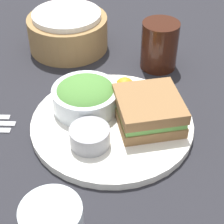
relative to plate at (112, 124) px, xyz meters
The scene contains 8 objects.
ground_plane 0.01m from the plate, ahead, with size 4.00×4.00×0.00m, color #232328.
plate is the anchor object (origin of this frame).
sandwich 0.07m from the plate, ahead, with size 0.12×0.12×0.05m.
salad_bowl 0.07m from the plate, 137.45° to the left, with size 0.12×0.12×0.05m.
dressing_cup 0.07m from the plate, 126.22° to the right, with size 0.07×0.07×0.03m, color #99999E.
orange_wedge 0.08m from the plate, 68.27° to the left, with size 0.04×0.04×0.04m, color orange.
drink_glass 0.23m from the plate, 59.19° to the left, with size 0.08×0.08×0.10m, color #38190F.
bread_basket 0.30m from the plate, 105.91° to the left, with size 0.18×0.18×0.09m.
Camera 1 is at (-0.04, -0.50, 0.46)m, focal length 60.00 mm.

